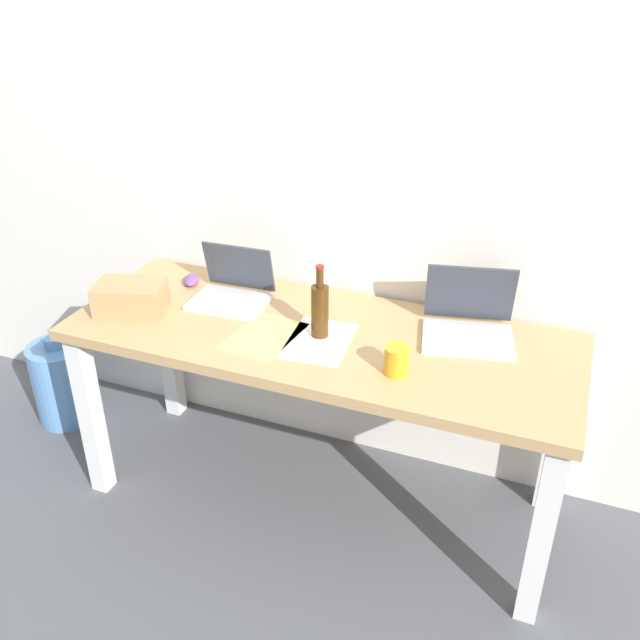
{
  "coord_description": "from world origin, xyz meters",
  "views": [
    {
      "loc": [
        0.77,
        -1.97,
        1.98
      ],
      "look_at": [
        0.0,
        0.0,
        0.81
      ],
      "focal_mm": 38.8,
      "sensor_mm": 36.0,
      "label": 1
    }
  ],
  "objects_px": {
    "laptop_right": "(468,323)",
    "beer_bottle": "(320,309)",
    "laptop_left": "(232,290)",
    "desk": "(320,357)",
    "coffee_mug": "(397,360)",
    "cardboard_box": "(131,298)",
    "computer_mouse": "(191,280)",
    "water_cooler_jug": "(63,381)"
  },
  "relations": [
    {
      "from": "laptop_left",
      "to": "water_cooler_jug",
      "type": "relative_size",
      "value": 0.67
    },
    {
      "from": "water_cooler_jug",
      "to": "cardboard_box",
      "type": "bearing_deg",
      "value": -15.88
    },
    {
      "from": "laptop_left",
      "to": "laptop_right",
      "type": "bearing_deg",
      "value": 3.86
    },
    {
      "from": "beer_bottle",
      "to": "coffee_mug",
      "type": "xyz_separation_m",
      "value": [
        0.31,
        -0.13,
        -0.06
      ]
    },
    {
      "from": "coffee_mug",
      "to": "laptop_left",
      "type": "bearing_deg",
      "value": 160.21
    },
    {
      "from": "computer_mouse",
      "to": "coffee_mug",
      "type": "height_order",
      "value": "coffee_mug"
    },
    {
      "from": "laptop_right",
      "to": "beer_bottle",
      "type": "height_order",
      "value": "beer_bottle"
    },
    {
      "from": "beer_bottle",
      "to": "cardboard_box",
      "type": "height_order",
      "value": "beer_bottle"
    },
    {
      "from": "laptop_right",
      "to": "water_cooler_jug",
      "type": "bearing_deg",
      "value": -176.48
    },
    {
      "from": "cardboard_box",
      "to": "coffee_mug",
      "type": "height_order",
      "value": "cardboard_box"
    },
    {
      "from": "computer_mouse",
      "to": "water_cooler_jug",
      "type": "height_order",
      "value": "computer_mouse"
    },
    {
      "from": "desk",
      "to": "beer_bottle",
      "type": "relative_size",
      "value": 6.73
    },
    {
      "from": "laptop_left",
      "to": "beer_bottle",
      "type": "relative_size",
      "value": 1.08
    },
    {
      "from": "laptop_right",
      "to": "computer_mouse",
      "type": "bearing_deg",
      "value": 179.55
    },
    {
      "from": "cardboard_box",
      "to": "computer_mouse",
      "type": "bearing_deg",
      "value": 73.25
    },
    {
      "from": "laptop_left",
      "to": "computer_mouse",
      "type": "relative_size",
      "value": 2.9
    },
    {
      "from": "computer_mouse",
      "to": "cardboard_box",
      "type": "xyz_separation_m",
      "value": [
        -0.09,
        -0.28,
        0.04
      ]
    },
    {
      "from": "laptop_left",
      "to": "beer_bottle",
      "type": "height_order",
      "value": "beer_bottle"
    },
    {
      "from": "computer_mouse",
      "to": "water_cooler_jug",
      "type": "relative_size",
      "value": 0.23
    },
    {
      "from": "beer_bottle",
      "to": "coffee_mug",
      "type": "bearing_deg",
      "value": -22.59
    },
    {
      "from": "laptop_right",
      "to": "cardboard_box",
      "type": "relative_size",
      "value": 1.43
    },
    {
      "from": "laptop_right",
      "to": "coffee_mug",
      "type": "distance_m",
      "value": 0.36
    },
    {
      "from": "desk",
      "to": "computer_mouse",
      "type": "distance_m",
      "value": 0.66
    },
    {
      "from": "laptop_right",
      "to": "cardboard_box",
      "type": "xyz_separation_m",
      "value": [
        -1.2,
        -0.27,
        0.01
      ]
    },
    {
      "from": "laptop_left",
      "to": "cardboard_box",
      "type": "xyz_separation_m",
      "value": [
        -0.31,
        -0.21,
        0.01
      ]
    },
    {
      "from": "desk",
      "to": "computer_mouse",
      "type": "bearing_deg",
      "value": 164.23
    },
    {
      "from": "laptop_left",
      "to": "computer_mouse",
      "type": "distance_m",
      "value": 0.23
    },
    {
      "from": "laptop_right",
      "to": "water_cooler_jug",
      "type": "distance_m",
      "value": 1.89
    },
    {
      "from": "beer_bottle",
      "to": "water_cooler_jug",
      "type": "distance_m",
      "value": 1.46
    },
    {
      "from": "laptop_right",
      "to": "cardboard_box",
      "type": "distance_m",
      "value": 1.23
    },
    {
      "from": "cardboard_box",
      "to": "laptop_left",
      "type": "bearing_deg",
      "value": 34.85
    },
    {
      "from": "coffee_mug",
      "to": "water_cooler_jug",
      "type": "relative_size",
      "value": 0.22
    },
    {
      "from": "desk",
      "to": "laptop_left",
      "type": "distance_m",
      "value": 0.44
    },
    {
      "from": "laptop_right",
      "to": "beer_bottle",
      "type": "xyz_separation_m",
      "value": [
        -0.48,
        -0.19,
        0.05
      ]
    },
    {
      "from": "laptop_left",
      "to": "water_cooler_jug",
      "type": "xyz_separation_m",
      "value": [
        -0.89,
        -0.05,
        -0.61
      ]
    },
    {
      "from": "cardboard_box",
      "to": "coffee_mug",
      "type": "distance_m",
      "value": 1.03
    },
    {
      "from": "laptop_right",
      "to": "water_cooler_jug",
      "type": "xyz_separation_m",
      "value": [
        -1.78,
        -0.11,
        -0.61
      ]
    },
    {
      "from": "laptop_left",
      "to": "cardboard_box",
      "type": "height_order",
      "value": "laptop_left"
    },
    {
      "from": "laptop_right",
      "to": "coffee_mug",
      "type": "height_order",
      "value": "laptop_right"
    },
    {
      "from": "computer_mouse",
      "to": "cardboard_box",
      "type": "relative_size",
      "value": 0.4
    },
    {
      "from": "desk",
      "to": "coffee_mug",
      "type": "xyz_separation_m",
      "value": [
        0.32,
        -0.15,
        0.15
      ]
    },
    {
      "from": "cardboard_box",
      "to": "coffee_mug",
      "type": "bearing_deg",
      "value": -2.56
    }
  ]
}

